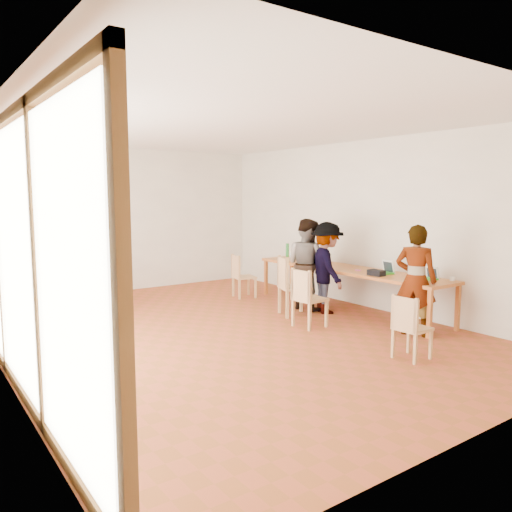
{
  "coord_description": "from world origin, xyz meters",
  "views": [
    {
      "loc": [
        -3.83,
        -6.17,
        2.01
      ],
      "look_at": [
        0.53,
        -0.05,
        1.1
      ],
      "focal_mm": 35.0,
      "sensor_mm": 36.0,
      "label": 1
    }
  ],
  "objects": [
    {
      "name": "ground",
      "position": [
        0.0,
        0.0,
        0.0
      ],
      "size": [
        8.0,
        8.0,
        0.0
      ],
      "primitive_type": "plane",
      "color": "#A14626",
      "rests_on": "ground"
    },
    {
      "name": "wall_back",
      "position": [
        0.0,
        4.0,
        1.5
      ],
      "size": [
        6.0,
        0.1,
        3.0
      ],
      "primitive_type": "cube",
      "color": "beige",
      "rests_on": "ground"
    },
    {
      "name": "wall_front",
      "position": [
        0.0,
        -4.0,
        1.5
      ],
      "size": [
        6.0,
        0.1,
        3.0
      ],
      "primitive_type": "cube",
      "color": "beige",
      "rests_on": "ground"
    },
    {
      "name": "wall_right",
      "position": [
        3.0,
        0.0,
        1.5
      ],
      "size": [
        0.1,
        8.0,
        3.0
      ],
      "primitive_type": "cube",
      "color": "beige",
      "rests_on": "ground"
    },
    {
      "name": "ceiling",
      "position": [
        0.0,
        0.0,
        3.02
      ],
      "size": [
        6.0,
        8.0,
        0.04
      ],
      "primitive_type": "cube",
      "color": "white",
      "rests_on": "wall_back"
    },
    {
      "name": "communal_table",
      "position": [
        2.5,
        -0.05,
        0.7
      ],
      "size": [
        0.8,
        4.0,
        0.75
      ],
      "color": "#BE612A",
      "rests_on": "ground"
    },
    {
      "name": "side_table",
      "position": [
        -1.04,
        2.6,
        0.67
      ],
      "size": [
        0.9,
        0.9,
        0.75
      ],
      "rotation": [
        0.0,
        0.0,
        -0.07
      ],
      "color": "#BE612A",
      "rests_on": "ground"
    },
    {
      "name": "chair_near",
      "position": [
        1.14,
        -2.41,
        0.49
      ],
      "size": [
        0.39,
        0.39,
        0.43
      ],
      "rotation": [
        0.0,
        0.0,
        0.04
      ],
      "color": "tan",
      "rests_on": "ground"
    },
    {
      "name": "chair_mid",
      "position": [
        1.11,
        -0.53,
        0.56
      ],
      "size": [
        0.44,
        0.44,
        0.48
      ],
      "rotation": [
        0.0,
        0.0,
        0.05
      ],
      "color": "tan",
      "rests_on": "ground"
    },
    {
      "name": "chair_far",
      "position": [
        1.4,
        0.23,
        0.61
      ],
      "size": [
        0.59,
        0.59,
        0.53
      ],
      "rotation": [
        0.0,
        0.0,
        -0.34
      ],
      "color": "tan",
      "rests_on": "ground"
    },
    {
      "name": "chair_empty",
      "position": [
        1.56,
        1.94,
        0.52
      ],
      "size": [
        0.47,
        0.47,
        0.45
      ],
      "rotation": [
        0.0,
        0.0,
        -0.2
      ],
      "color": "tan",
      "rests_on": "ground"
    },
    {
      "name": "chair_spare",
      "position": [
        -2.28,
        1.6,
        0.55
      ],
      "size": [
        0.59,
        0.59,
        0.48
      ],
      "rotation": [
        0.0,
        0.0,
        2.4
      ],
      "color": "tan",
      "rests_on": "ground"
    },
    {
      "name": "person_near",
      "position": [
        2.14,
        -1.75,
        0.8
      ],
      "size": [
        0.59,
        0.69,
        1.61
      ],
      "primitive_type": "imported",
      "rotation": [
        0.0,
        0.0,
        2.0
      ],
      "color": "gray",
      "rests_on": "ground"
    },
    {
      "name": "person_mid",
      "position": [
        1.99,
        0.45,
        0.81
      ],
      "size": [
        0.71,
        0.86,
        1.61
      ],
      "primitive_type": "imported",
      "rotation": [
        0.0,
        0.0,
        1.71
      ],
      "color": "gray",
      "rests_on": "ground"
    },
    {
      "name": "person_far",
      "position": [
        2.07,
        0.02,
        0.78
      ],
      "size": [
        0.91,
        1.16,
        1.57
      ],
      "primitive_type": "imported",
      "rotation": [
        0.0,
        0.0,
        1.2
      ],
      "color": "gray",
      "rests_on": "ground"
    },
    {
      "name": "laptop_near",
      "position": [
        2.66,
        -1.63,
        0.8
      ],
      "size": [
        0.2,
        0.23,
        0.19
      ],
      "rotation": [
        0.0,
        0.0,
        -0.01
      ],
      "color": "green",
      "rests_on": "communal_table"
    },
    {
      "name": "laptop_mid",
      "position": [
        2.57,
        -0.86,
        0.81
      ],
      "size": [
        0.25,
        0.28,
        0.22
      ],
      "rotation": [
        0.0,
        0.0,
        -0.09
      ],
      "color": "green",
      "rests_on": "communal_table"
    },
    {
      "name": "laptop_far",
      "position": [
        2.41,
        0.66,
        0.8
      ],
      "size": [
        0.22,
        0.25,
        0.2
      ],
      "rotation": [
        0.0,
        0.0,
        -0.09
      ],
      "color": "green",
      "rests_on": "communal_table"
    },
    {
      "name": "yellow_mug",
      "position": [
        2.78,
        -1.26,
        0.8
      ],
      "size": [
        0.13,
        0.13,
        0.1
      ],
      "primitive_type": "imported",
      "rotation": [
        0.0,
        0.0,
        -0.01
      ],
      "color": "#DEA40B",
      "rests_on": "communal_table"
    },
    {
      "name": "green_bottle",
      "position": [
        2.66,
        1.82,
        0.89
      ],
      "size": [
        0.07,
        0.07,
        0.28
      ],
      "primitive_type": "cylinder",
      "color": "#247A28",
      "rests_on": "communal_table"
    },
    {
      "name": "clear_glass",
      "position": [
        2.65,
        1.68,
        0.8
      ],
      "size": [
        0.07,
        0.07,
        0.09
      ],
      "primitive_type": "cylinder",
      "color": "silver",
      "rests_on": "communal_table"
    },
    {
      "name": "condiment_cup",
      "position": [
        2.83,
        -1.89,
        0.78
      ],
      "size": [
        0.08,
        0.08,
        0.06
      ],
      "primitive_type": "cylinder",
      "color": "white",
      "rests_on": "communal_table"
    },
    {
      "name": "pink_phone",
      "position": [
        2.42,
        -0.38,
        0.76
      ],
      "size": [
        0.05,
        0.1,
        0.01
      ],
      "primitive_type": "cube",
      "color": "#E550A1",
      "rests_on": "communal_table"
    },
    {
      "name": "black_pouch",
      "position": [
        2.27,
        -0.91,
        0.8
      ],
      "size": [
        0.16,
        0.26,
        0.09
      ],
      "primitive_type": "cube",
      "color": "black",
      "rests_on": "communal_table"
    }
  ]
}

